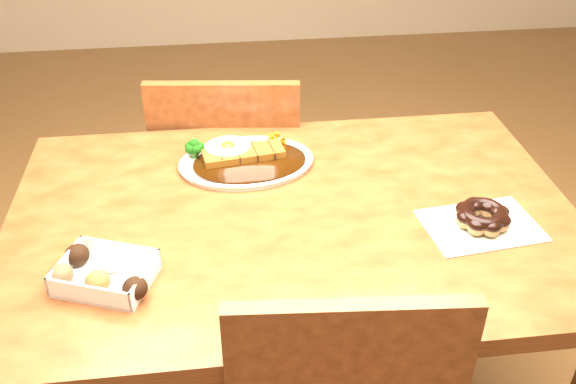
{
  "coord_description": "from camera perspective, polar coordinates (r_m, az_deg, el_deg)",
  "views": [
    {
      "loc": [
        -0.15,
        -1.09,
        1.54
      ],
      "look_at": [
        -0.01,
        -0.01,
        0.81
      ],
      "focal_mm": 40.0,
      "sensor_mm": 36.0,
      "label": 1
    }
  ],
  "objects": [
    {
      "name": "chair_far",
      "position": [
        1.95,
        -5.04,
        0.58
      ],
      "size": [
        0.47,
        0.47,
        0.87
      ],
      "rotation": [
        0.0,
        0.0,
        3.03
      ],
      "color": "#532610",
      "rests_on": "ground"
    },
    {
      "name": "katsu_curry_plate",
      "position": [
        1.51,
        -3.95,
        2.96
      ],
      "size": [
        0.33,
        0.25,
        0.06
      ],
      "rotation": [
        0.0,
        0.0,
        0.08
      ],
      "color": "white",
      "rests_on": "table"
    },
    {
      "name": "table",
      "position": [
        1.42,
        0.46,
        -5.05
      ],
      "size": [
        1.2,
        0.8,
        0.75
      ],
      "color": "#532610",
      "rests_on": "ground"
    },
    {
      "name": "pon_de_ring",
      "position": [
        1.36,
        16.9,
        -2.15
      ],
      "size": [
        0.25,
        0.19,
        0.04
      ],
      "rotation": [
        0.0,
        0.0,
        0.11
      ],
      "color": "silver",
      "rests_on": "table"
    },
    {
      "name": "donut_box",
      "position": [
        1.22,
        -16.16,
        -6.88
      ],
      "size": [
        0.2,
        0.18,
        0.05
      ],
      "rotation": [
        0.0,
        0.0,
        -0.37
      ],
      "color": "white",
      "rests_on": "table"
    }
  ]
}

